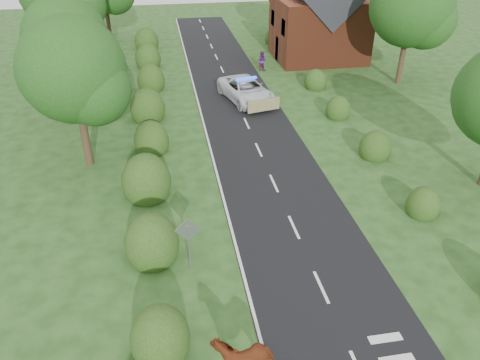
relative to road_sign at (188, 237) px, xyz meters
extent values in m
plane|color=#204118|center=(5.00, -2.00, -1.65)|extent=(120.00, 120.00, 0.00)
cube|color=black|center=(5.00, 13.00, -1.64)|extent=(6.00, 70.00, 0.02)
cube|color=white|center=(5.00, -2.00, -1.63)|extent=(0.12, 1.80, 0.01)
cube|color=white|center=(5.00, 2.00, -1.63)|extent=(0.12, 1.80, 0.01)
cube|color=white|center=(5.00, 6.00, -1.63)|extent=(0.12, 1.80, 0.01)
cube|color=white|center=(5.00, 10.00, -1.63)|extent=(0.12, 1.80, 0.01)
cube|color=white|center=(5.00, 14.00, -1.63)|extent=(0.12, 1.80, 0.01)
cube|color=white|center=(5.00, 18.00, -1.63)|extent=(0.12, 1.80, 0.01)
cube|color=white|center=(5.00, 22.00, -1.63)|extent=(0.12, 1.80, 0.01)
cube|color=white|center=(5.00, 26.00, -1.63)|extent=(0.12, 1.80, 0.01)
cube|color=white|center=(5.00, 30.00, -1.63)|extent=(0.12, 1.80, 0.01)
cube|color=white|center=(5.00, 34.00, -1.63)|extent=(0.12, 1.80, 0.01)
cube|color=white|center=(5.00, 38.00, -1.63)|extent=(0.12, 1.80, 0.01)
cube|color=white|center=(5.00, 42.00, -1.63)|extent=(0.12, 1.80, 0.01)
cube|color=white|center=(5.00, 46.00, -1.63)|extent=(0.12, 1.80, 0.01)
cube|color=white|center=(2.10, 13.00, -1.63)|extent=(0.12, 70.00, 0.01)
cube|color=white|center=(6.40, -5.70, -1.63)|extent=(1.20, 0.35, 0.01)
cube|color=white|center=(6.40, -4.80, -1.63)|extent=(1.20, 0.35, 0.01)
ellipsoid|color=black|center=(-1.30, -4.00, -0.99)|extent=(2.00, 2.10, 2.40)
ellipsoid|color=black|center=(-1.50, 1.00, -0.91)|extent=(2.30, 2.41, 2.70)
ellipsoid|color=black|center=(-1.70, 6.00, -0.83)|extent=(2.50, 2.62, 3.00)
ellipsoid|color=black|center=(-1.40, 11.00, -0.97)|extent=(2.10, 2.20, 2.50)
ellipsoid|color=black|center=(-1.60, 16.00, -0.88)|extent=(2.40, 2.52, 2.80)
ellipsoid|color=black|center=(-1.30, 22.00, -0.94)|extent=(2.20, 2.31, 2.60)
ellipsoid|color=black|center=(-1.50, 28.00, -0.91)|extent=(2.30, 2.41, 2.70)
ellipsoid|color=black|center=(-1.60, 34.00, -0.88)|extent=(2.40, 2.52, 2.80)
ellipsoid|color=black|center=(11.40, 2.00, -1.13)|extent=(1.60, 1.68, 1.90)
ellipsoid|color=black|center=(11.60, 8.00, -1.08)|extent=(1.90, 2.00, 2.10)
ellipsoid|color=black|center=(11.50, 14.00, -1.10)|extent=(1.70, 1.78, 2.00)
ellipsoid|color=black|center=(11.80, 20.00, -1.10)|extent=(1.80, 1.89, 2.00)
ellipsoid|color=black|center=(11.60, 34.00, -1.10)|extent=(1.70, 1.78, 2.00)
cylinder|color=#332316|center=(-5.00, 10.00, 0.33)|extent=(0.44, 0.44, 3.96)
sphere|color=#193914|center=(-5.00, 10.00, 3.93)|extent=(5.60, 5.60, 5.60)
sphere|color=#2C691E|center=(-4.02, 9.44, 3.03)|extent=(3.92, 3.92, 3.92)
cylinder|color=#332316|center=(-6.50, 18.00, 0.22)|extent=(0.44, 0.44, 3.74)
sphere|color=#193914|center=(-6.50, 18.00, 3.62)|extent=(5.60, 5.60, 5.60)
sphere|color=#2C691E|center=(-5.52, 17.44, 2.77)|extent=(3.92, 3.92, 3.92)
cylinder|color=#332316|center=(-8.00, 28.00, 0.77)|extent=(0.44, 0.44, 4.84)
sphere|color=#2C691E|center=(-6.81, 27.32, 4.07)|extent=(4.76, 4.76, 4.76)
cylinder|color=#332316|center=(-5.50, 38.00, 0.44)|extent=(0.44, 0.44, 4.18)
cylinder|color=#332316|center=(19.00, 20.00, 0.55)|extent=(0.44, 0.44, 4.40)
sphere|color=#193914|center=(19.00, 20.00, 4.55)|extent=(6.40, 6.40, 6.40)
sphere|color=#2C691E|center=(20.12, 19.36, 3.55)|extent=(4.48, 4.48, 4.48)
cylinder|color=#332316|center=(14.00, 36.00, 0.33)|extent=(0.44, 0.44, 3.96)
cylinder|color=gray|center=(0.00, 0.00, -0.55)|extent=(0.08, 0.08, 2.20)
cube|color=gray|center=(0.00, 0.00, 0.35)|extent=(1.06, 0.04, 1.06)
cube|color=maroon|center=(14.50, 28.00, 1.10)|extent=(8.00, 7.00, 5.50)
imported|color=brown|center=(1.27, -5.36, -0.87)|extent=(2.43, 1.70, 1.56)
imported|color=silver|center=(5.74, 18.19, -0.83)|extent=(4.09, 6.44, 1.65)
cube|color=yellow|center=(6.46, 15.27, -0.91)|extent=(2.41, 0.65, 0.91)
cube|color=blue|center=(5.74, 18.19, 0.08)|extent=(1.67, 0.67, 0.14)
imported|color=#B22639|center=(8.42, 25.26, -0.86)|extent=(0.68, 0.56, 1.60)
imported|color=#492367|center=(8.46, 25.26, -0.79)|extent=(1.04, 0.96, 1.73)
camera|label=1|loc=(-0.51, -14.89, 11.49)|focal=35.00mm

